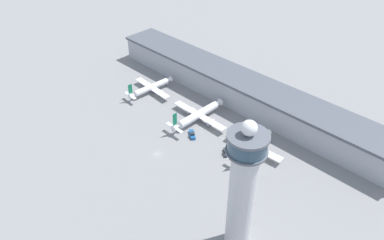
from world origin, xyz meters
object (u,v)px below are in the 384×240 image
object	(u,v)px
service_truck_catering	(226,152)
service_truck_fuel	(192,135)
airplane_gate_charlie	(253,147)
airplane_gate_alpha	(151,87)
control_tower	(242,188)
airplane_gate_bravo	(198,115)

from	to	relation	value
service_truck_catering	service_truck_fuel	bearing A→B (deg)	-175.66
airplane_gate_charlie	service_truck_fuel	world-z (taller)	airplane_gate_charlie
airplane_gate_charlie	service_truck_catering	distance (m)	14.36
airplane_gate_alpha	control_tower	bearing A→B (deg)	-24.15
service_truck_catering	service_truck_fuel	xyz separation A→B (m)	(-23.39, -1.78, 0.06)
airplane_gate_charlie	service_truck_fuel	distance (m)	34.91
airplane_gate_bravo	airplane_gate_charlie	size ratio (longest dim) A/B	1.17
service_truck_catering	service_truck_fuel	world-z (taller)	service_truck_fuel
airplane_gate_alpha	airplane_gate_bravo	world-z (taller)	airplane_gate_bravo
service_truck_fuel	airplane_gate_charlie	bearing A→B (deg)	21.12
control_tower	service_truck_fuel	size ratio (longest dim) A/B	7.56
airplane_gate_charlie	control_tower	bearing A→B (deg)	-59.33
service_truck_fuel	airplane_gate_alpha	bearing A→B (deg)	164.77
service_truck_catering	airplane_gate_alpha	bearing A→B (deg)	170.70
airplane_gate_bravo	airplane_gate_charlie	distance (m)	40.20
service_truck_catering	airplane_gate_bravo	bearing A→B (deg)	160.29
airplane_gate_alpha	service_truck_catering	world-z (taller)	airplane_gate_alpha
airplane_gate_alpha	service_truck_fuel	world-z (taller)	airplane_gate_alpha
control_tower	service_truck_fuel	xyz separation A→B (m)	(-61.72, 36.78, -29.84)
control_tower	airplane_gate_bravo	world-z (taller)	control_tower
airplane_gate_bravo	service_truck_fuel	xyz separation A→B (m)	(7.74, -12.92, -3.18)
airplane_gate_alpha	service_truck_catering	distance (m)	76.11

